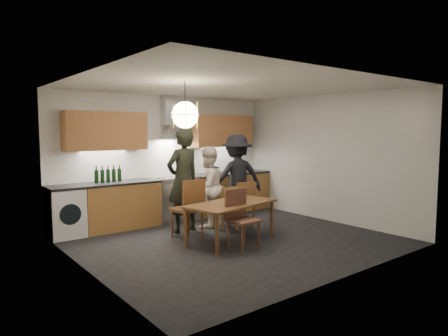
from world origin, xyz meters
TOP-DOWN VIEW (x-y plane):
  - ground at (0.00, 0.00)m, footprint 5.00×5.00m
  - room_shell at (0.00, 0.00)m, footprint 5.02×4.52m
  - counter_run at (0.02, 1.95)m, footprint 5.00×0.62m
  - range_stove at (0.00, 1.94)m, footprint 0.90×0.60m
  - wall_fixtures at (0.00, 2.07)m, footprint 4.30×0.54m
  - pendant_lamp at (-1.00, -0.10)m, footprint 0.43×0.43m
  - dining_table at (-0.10, -0.09)m, footprint 1.71×1.09m
  - chair_back_left at (-0.52, 0.52)m, footprint 0.50×0.50m
  - chair_back_mid at (0.37, 0.60)m, footprint 0.40×0.40m
  - chair_back_right at (0.68, 0.49)m, footprint 0.48×0.48m
  - chair_front at (-0.21, -0.45)m, footprint 0.43×0.43m
  - person_left at (-0.35, 1.01)m, footprint 0.75×0.54m
  - person_mid at (0.22, 1.03)m, footprint 0.87×0.74m
  - person_right at (1.06, 1.17)m, footprint 1.29×0.94m
  - mixing_bowl at (1.09, 1.90)m, footprint 0.30×0.30m
  - stock_pot at (1.86, 1.90)m, footprint 0.24×0.24m
  - wine_bottles at (-1.39, 2.00)m, footprint 0.52×0.07m

SIDE VIEW (x-z plane):
  - ground at x=0.00m, z-range 0.00..0.00m
  - range_stove at x=0.00m, z-range -0.02..0.90m
  - counter_run at x=0.02m, z-range 0.00..0.90m
  - chair_back_mid at x=0.37m, z-range 0.06..0.89m
  - chair_back_right at x=0.68m, z-range 0.07..0.97m
  - chair_front at x=-0.21m, z-range 0.07..1.01m
  - chair_back_left at x=-0.52m, z-range 0.08..1.11m
  - dining_table at x=-0.10m, z-range 0.26..0.93m
  - person_mid at x=0.22m, z-range 0.00..1.56m
  - person_right at x=1.06m, z-range 0.00..1.79m
  - mixing_bowl at x=1.09m, z-range 0.90..0.97m
  - person_left at x=-0.35m, z-range 0.00..1.92m
  - stock_pot at x=1.86m, z-range 0.90..1.03m
  - wine_bottles at x=-1.39m, z-range 0.90..1.21m
  - room_shell at x=0.00m, z-range 0.40..3.01m
  - wall_fixtures at x=0.00m, z-range 1.32..2.42m
  - pendant_lamp at x=-1.00m, z-range 1.75..2.45m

